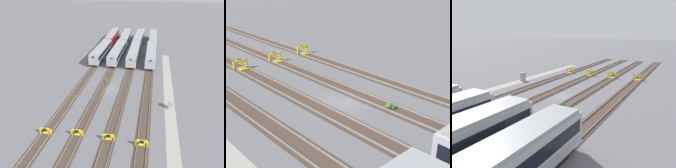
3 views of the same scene
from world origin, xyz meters
TOP-DOWN VIEW (x-y plane):
  - ground_plane at (0.00, 0.00)m, footprint 400.00×400.00m
  - service_walkway at (0.00, -12.34)m, footprint 54.00×2.00m
  - rail_track_nearest at (0.00, -7.71)m, footprint 90.00×2.24m
  - rail_track_near_inner at (0.00, -2.57)m, footprint 90.00×2.24m
  - rail_track_middle at (0.00, 2.57)m, footprint 90.00×2.24m
  - rail_track_far_inner at (0.00, 7.71)m, footprint 90.00×2.24m
  - subway_car_front_row_leftmost at (21.24, 7.66)m, footprint 18.04×3.09m
  - subway_car_front_row_left_inner at (21.24, -7.66)m, footprint 18.03×3.01m
  - subway_car_front_row_centre at (21.24, 2.58)m, footprint 18.02×2.99m
  - subway_car_front_row_right_inner at (39.93, 2.52)m, footprint 18.06×3.24m
  - subway_car_front_row_rightmost at (40.03, -7.76)m, footprint 18.06×3.23m
  - subway_car_back_row_leftmost at (21.24, -2.54)m, footprint 18.02×2.98m
  - subway_car_back_row_centre at (40.38, -2.55)m, footprint 18.06×3.25m
  - subway_car_back_row_rightmost at (39.95, 7.72)m, footprint 18.05×3.16m
  - bumper_stop_nearest_track at (-16.82, -7.71)m, footprint 1.35×2.00m
  - bumper_stop_near_inner_track at (-16.46, -2.56)m, footprint 1.37×2.01m
  - bumper_stop_middle_track at (-16.33, 2.57)m, footprint 1.35×2.00m
  - bumper_stop_far_inner_track at (-16.92, 7.72)m, footprint 1.37×2.01m
  - electrical_cabinet at (-5.33, -12.26)m, footprint 0.90×0.73m
  - weed_clump at (4.00, 2.43)m, footprint 0.92×0.70m

SIDE VIEW (x-z plane):
  - ground_plane at x=0.00m, z-range 0.00..0.00m
  - service_walkway at x=0.00m, z-range 0.00..0.01m
  - rail_track_nearest at x=0.00m, z-range -0.06..0.15m
  - rail_track_near_inner at x=0.00m, z-range -0.06..0.15m
  - rail_track_middle at x=0.00m, z-range -0.06..0.15m
  - rail_track_far_inner at x=0.00m, z-range -0.06..0.15m
  - weed_clump at x=4.00m, z-range -0.08..0.56m
  - bumper_stop_nearest_track at x=-16.82m, z-range -0.10..1.12m
  - bumper_stop_near_inner_track at x=-16.46m, z-range -0.10..1.12m
  - bumper_stop_middle_track at x=-16.33m, z-range -0.10..1.12m
  - bumper_stop_far_inner_track at x=-16.92m, z-range -0.10..1.12m
  - electrical_cabinet at x=-5.33m, z-range 0.00..1.60m
  - subway_car_front_row_leftmost at x=21.24m, z-range 0.19..3.89m
  - subway_car_front_row_left_inner at x=21.24m, z-range 0.19..3.89m
  - subway_car_front_row_centre at x=21.24m, z-range 0.19..3.89m
  - subway_car_front_row_right_inner at x=39.93m, z-range 0.19..3.89m
  - subway_car_front_row_rightmost at x=40.03m, z-range 0.19..3.89m
  - subway_car_back_row_leftmost at x=21.24m, z-range 0.19..3.89m
  - subway_car_back_row_centre at x=40.38m, z-range 0.19..3.89m
  - subway_car_back_row_rightmost at x=39.95m, z-range 0.19..3.89m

